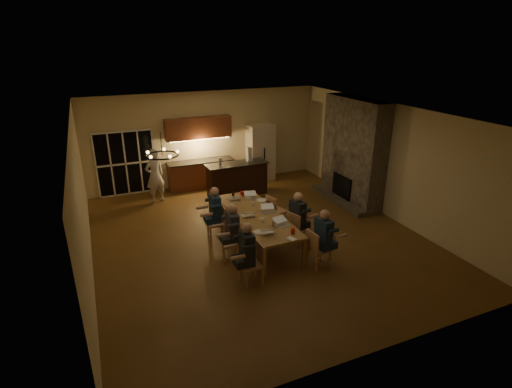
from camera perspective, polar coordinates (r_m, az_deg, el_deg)
The scene contains 44 objects.
floor at distance 10.43m, azimuth 0.18°, elevation -6.15°, with size 9.00×9.00×0.00m, color brown.
back_wall at distance 13.90m, azimuth -7.23°, elevation 7.83°, with size 8.00×0.04×3.20m, color beige.
left_wall at distance 9.10m, azimuth -23.78°, elevation -1.29°, with size 0.04×9.00×3.20m, color beige.
right_wall at distance 11.89m, azimuth 18.37°, elevation 4.56°, with size 0.04×9.00×3.20m, color beige.
ceiling at distance 9.38m, azimuth 0.20°, elevation 11.55°, with size 8.00×9.00×0.04m, color white.
french_doors at distance 13.54m, azimuth -18.11°, elevation 4.15°, with size 1.86×0.08×2.10m, color black.
fireplace at distance 12.58m, azimuth 13.73°, elevation 5.95°, with size 0.58×2.50×3.20m, color #696252.
kitchenette at distance 13.62m, azimuth -7.99°, elevation 5.78°, with size 2.24×0.68×2.40m, color brown, non-canonical shape.
refrigerator at distance 14.33m, azimuth 0.65°, elevation 5.94°, with size 0.90×0.68×2.00m, color beige.
dining_table at distance 10.05m, azimuth 0.12°, elevation -4.88°, with size 1.10×3.18×0.75m, color #AF8546.
bar_island at distance 12.99m, azimuth -2.73°, elevation 2.12°, with size 2.00×0.68×1.08m, color black.
chair_left_near at distance 8.42m, azimuth -0.68°, elevation -9.99°, with size 0.44×0.44×0.89m, color tan, non-canonical shape.
chair_left_mid at distance 9.32m, azimuth -3.59°, elevation -6.69°, with size 0.44×0.44×0.89m, color tan, non-canonical shape.
chair_left_far at distance 10.23m, azimuth -5.75°, elevation -4.08°, with size 0.44×0.44×0.89m, color tan, non-canonical shape.
chair_right_near at distance 9.10m, azimuth 9.00°, elevation -7.67°, with size 0.44×0.44×0.89m, color tan, non-canonical shape.
chair_right_mid at distance 9.96m, azimuth 6.12°, elevation -4.84°, with size 0.44×0.44×0.89m, color tan, non-canonical shape.
chair_right_far at distance 10.89m, azimuth 2.96°, elevation -2.34°, with size 0.44×0.44×0.89m, color tan, non-canonical shape.
person_left_near at distance 8.32m, azimuth -1.29°, elevation -8.45°, with size 0.60×0.60×1.38m, color #202429, non-canonical shape.
person_right_near at distance 9.00m, azimuth 9.58°, elevation -6.29°, with size 0.60×0.60×1.38m, color navy, non-canonical shape.
person_left_mid at distance 9.19m, azimuth -3.36°, elevation -5.40°, with size 0.60×0.60×1.38m, color #363940, non-canonical shape.
person_right_mid at distance 9.86m, azimuth 5.92°, elevation -3.53°, with size 0.60×0.60×1.38m, color #202429, non-canonical shape.
person_left_far at distance 10.19m, azimuth -5.83°, elevation -2.67°, with size 0.60×0.60×1.38m, color navy, non-canonical shape.
standing_person at distance 12.70m, azimuth -14.25°, elevation 2.52°, with size 0.63×0.41×1.71m, color silver.
chandelier at distance 7.82m, azimuth -13.25°, elevation 5.41°, with size 0.62×0.62×0.03m, color black.
laptop_a at distance 8.96m, azimuth 1.46°, elevation -4.88°, with size 0.32×0.28×0.23m, color silver, non-canonical shape.
laptop_b at distance 9.29m, azimuth 3.82°, elevation -3.92°, with size 0.32×0.28×0.23m, color silver, non-canonical shape.
laptop_c at distance 9.79m, azimuth -1.19°, elevation -2.49°, with size 0.32×0.28×0.23m, color silver, non-canonical shape.
laptop_d at distance 9.95m, azimuth 1.76°, elevation -2.08°, with size 0.32×0.28×0.23m, color silver, non-canonical shape.
laptop_e at distance 10.80m, azimuth -3.13°, elevation -0.15°, with size 0.32×0.28×0.23m, color silver, non-canonical shape.
laptop_f at distance 10.78m, azimuth -0.77°, elevation -0.16°, with size 0.32×0.28×0.23m, color silver, non-canonical shape.
mug_front at distance 9.48m, azimuth 0.92°, elevation -3.74°, with size 0.07×0.07×0.10m, color white.
mug_mid at distance 10.38m, azimuth -0.46°, elevation -1.42°, with size 0.07×0.07×0.10m, color white.
mug_back at distance 10.38m, azimuth -3.11°, elevation -1.46°, with size 0.07×0.07×0.10m, color white.
redcup_near at distance 8.97m, azimuth 5.28°, elevation -5.30°, with size 0.09×0.09×0.12m, color #B9110C.
redcup_mid at distance 10.00m, azimuth -2.96°, elevation -2.32°, with size 0.09×0.09×0.12m, color #B9110C.
redcup_far at distance 11.04m, azimuth -2.00°, elevation 0.06°, with size 0.10×0.10×0.12m, color #B9110C.
can_silver at distance 9.26m, azimuth 2.46°, elevation -4.33°, with size 0.06×0.06×0.12m, color #B2B2B7.
can_cola at distance 10.98m, azimuth -3.27°, elevation -0.08°, with size 0.07×0.07×0.12m, color #3F0F0C.
plate_near at distance 9.54m, azimuth 3.70°, elevation -3.88°, with size 0.27×0.27×0.02m, color white.
plate_left at distance 9.01m, azimuth 0.46°, elevation -5.45°, with size 0.25×0.25×0.02m, color white.
plate_far at distance 10.72m, azimuth 0.79°, elevation -0.89°, with size 0.28×0.28×0.02m, color white.
notepad at distance 8.76m, azimuth 5.09°, elevation -6.39°, with size 0.15×0.20×0.01m, color white.
bar_bottle at distance 12.62m, azimuth -5.11°, elevation 4.64°, with size 0.09×0.09×0.24m, color #99999E.
bar_blender at distance 12.99m, azimuth -0.97°, elevation 5.71°, with size 0.14×0.14×0.46m, color silver.
Camera 1 is at (-3.64, -8.50, 4.84)m, focal length 28.00 mm.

